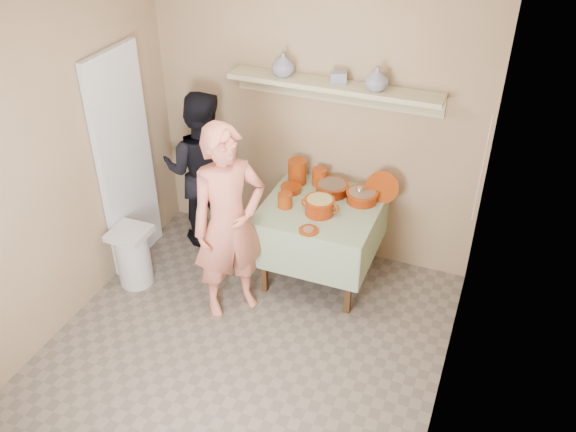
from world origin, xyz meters
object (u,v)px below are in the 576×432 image
at_px(person_helper, 202,170).
at_px(serving_table, 321,217).
at_px(trash_bin, 133,256).
at_px(cazuela_rice, 320,205).
at_px(person_cook, 229,224).

height_order(person_helper, serving_table, person_helper).
distance_m(serving_table, trash_bin, 1.70).
bearing_deg(serving_table, trash_bin, -155.37).
bearing_deg(serving_table, cazuela_rice, -80.37).
xyz_separation_m(person_cook, trash_bin, (-0.95, -0.04, -0.56)).
height_order(person_cook, serving_table, person_cook).
distance_m(person_helper, cazuela_rice, 1.29).
relative_size(serving_table, trash_bin, 1.74).
distance_m(person_helper, trash_bin, 1.02).
relative_size(serving_table, cazuela_rice, 2.95).
bearing_deg(trash_bin, cazuela_rice, 20.12).
relative_size(person_helper, serving_table, 1.59).
bearing_deg(trash_bin, person_helper, 72.39).
relative_size(person_helper, trash_bin, 2.75).
bearing_deg(person_helper, cazuela_rice, 153.11).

